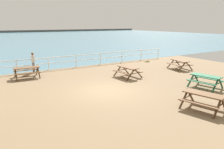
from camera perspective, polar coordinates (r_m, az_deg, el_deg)
name	(u,v)px	position (r m, az deg, el deg)	size (l,w,h in m)	color
ground_plane	(106,92)	(13.02, -1.59, -4.70)	(30.00, 24.00, 0.20)	#846B4C
sea_band	(6,39)	(63.90, -26.23, 8.54)	(142.00, 90.00, 0.01)	teal
seaward_railing	(63,60)	(19.74, -12.94, 3.81)	(23.07, 0.07, 1.08)	white
picnic_table_near_left	(180,62)	(19.92, 17.54, 3.08)	(1.82, 2.04, 0.80)	brown
picnic_table_near_right	(203,97)	(10.96, 23.06, -5.56)	(1.90, 2.11, 0.80)	brown
picnic_table_mid_centre	(27,70)	(17.13, -21.66, 1.14)	(1.88, 1.63, 0.80)	brown
picnic_table_far_left	(206,78)	(14.69, 23.57, -0.95)	(1.82, 2.05, 0.80)	#286B47
picnic_table_far_right	(128,69)	(16.15, 4.20, 1.37)	(1.65, 1.89, 0.80)	brown
visitor	(33,61)	(18.65, -20.18, 3.34)	(0.25, 0.53, 1.66)	slate
rope_coil	(147,61)	(22.95, 9.34, 3.49)	(0.55, 0.55, 0.11)	tan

